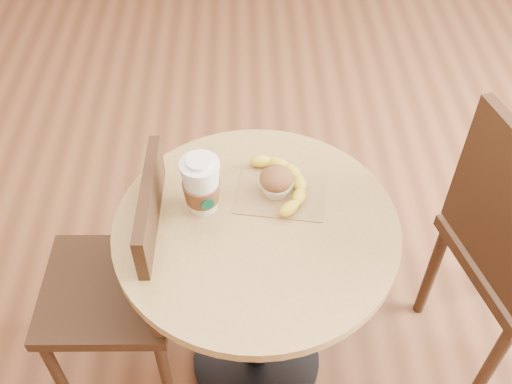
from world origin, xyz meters
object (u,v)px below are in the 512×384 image
chair_left (126,280)px  banana (281,184)px  cafe_table (256,269)px  muffin (276,182)px  coffee_cup (201,187)px

chair_left → banana: 0.55m
banana → cafe_table: bearing=-135.6°
muffin → banana: (0.01, 0.01, -0.02)m
chair_left → coffee_cup: 0.42m
cafe_table → muffin: size_ratio=8.05×
muffin → coffee_cup: bearing=-167.5°
cafe_table → chair_left: (-0.38, 0.02, -0.06)m
coffee_cup → cafe_table: bearing=-44.5°
cafe_table → chair_left: 0.39m
coffee_cup → muffin: 0.21m
cafe_table → banana: 0.26m
coffee_cup → chair_left: bearing=172.0°
cafe_table → banana: bearing=60.5°
coffee_cup → banana: bearing=-4.2°
chair_left → coffee_cup: size_ratio=5.15×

